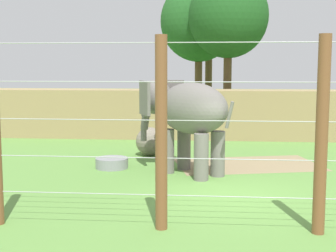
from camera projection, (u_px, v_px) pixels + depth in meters
ground_plane at (234, 196)px, 13.04m from camera, size 120.00×120.00×0.00m
dirt_patch at (248, 164)px, 17.14m from camera, size 5.42×3.94×0.01m
embankment_wall at (225, 114)px, 23.21m from camera, size 36.00×1.80×2.30m
elephant at (185, 112)px, 15.58m from camera, size 3.48×3.21×2.98m
enrichment_ball at (150, 141)px, 18.81m from camera, size 1.09×1.09×1.09m
cable_fence at (241, 135)px, 10.01m from camera, size 11.51×0.26×4.08m
water_tub at (112, 163)px, 16.53m from camera, size 1.10×1.10×0.35m
tree_far_left at (199, 22)px, 28.73m from camera, size 4.52×4.52×8.40m
tree_right_of_centre at (228, 17)px, 26.00m from camera, size 4.25×4.25×8.29m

